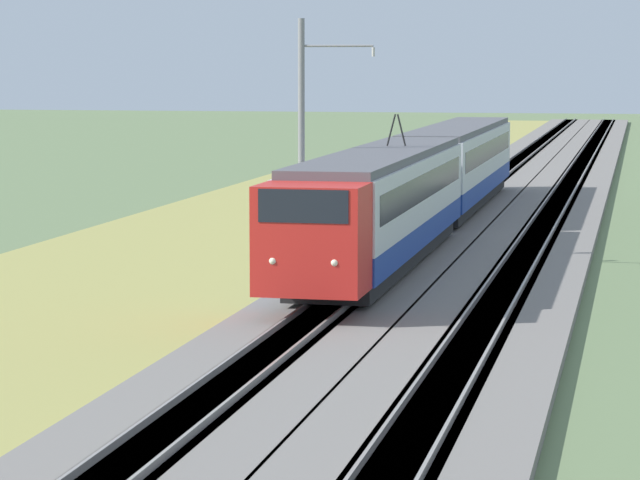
% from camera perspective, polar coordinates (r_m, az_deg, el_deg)
% --- Properties ---
extents(ballast_main, '(240.00, 4.40, 0.30)m').
position_cam_1_polar(ballast_main, '(59.58, 4.09, 0.23)').
color(ballast_main, slate).
rests_on(ballast_main, ground).
extents(ballast_adjacent, '(240.00, 4.40, 0.30)m').
position_cam_1_polar(ballast_adjacent, '(59.15, 8.24, 0.13)').
color(ballast_adjacent, slate).
rests_on(ballast_adjacent, ground).
extents(track_main, '(240.00, 1.57, 0.45)m').
position_cam_1_polar(track_main, '(59.58, 4.09, 0.24)').
color(track_main, '#4C4238').
rests_on(track_main, ground).
extents(track_adjacent, '(240.00, 1.57, 0.45)m').
position_cam_1_polar(track_adjacent, '(59.15, 8.24, 0.14)').
color(track_adjacent, '#4C4238').
rests_on(track_adjacent, ground).
extents(grass_verge, '(240.00, 13.54, 0.12)m').
position_cam_1_polar(grass_verge, '(60.99, -2.61, 0.30)').
color(grass_verge, '#99934C').
rests_on(grass_verge, ground).
extents(passenger_train, '(42.75, 2.88, 5.11)m').
position_cam_1_polar(passenger_train, '(58.58, 4.00, 2.33)').
color(passenger_train, red).
rests_on(passenger_train, ground).
extents(catenary_mast_mid, '(0.22, 2.56, 8.28)m').
position_cam_1_polar(catenary_mast_mid, '(50.05, -0.64, 3.77)').
color(catenary_mast_mid, slate).
rests_on(catenary_mast_mid, ground).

